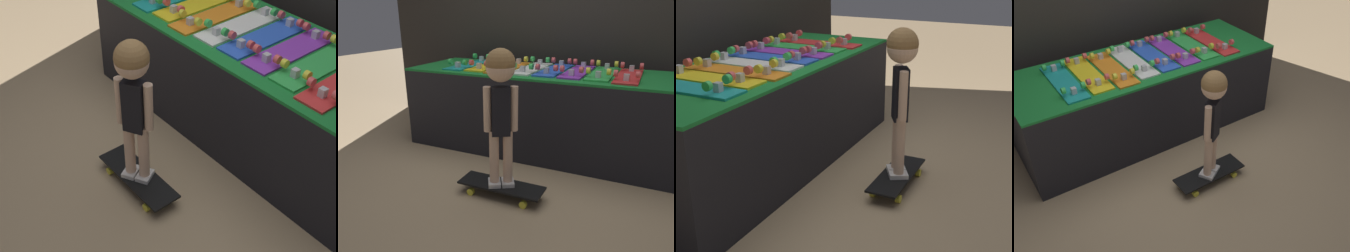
{
  "view_description": "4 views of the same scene",
  "coord_description": "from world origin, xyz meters",
  "views": [
    {
      "loc": [
        1.86,
        -1.59,
        2.24
      ],
      "look_at": [
        0.06,
        -0.15,
        0.38
      ],
      "focal_mm": 50.0,
      "sensor_mm": 36.0,
      "label": 1
    },
    {
      "loc": [
        0.96,
        -2.3,
        1.27
      ],
      "look_at": [
        -0.02,
        -0.16,
        0.46
      ],
      "focal_mm": 35.0,
      "sensor_mm": 36.0,
      "label": 2
    },
    {
      "loc": [
        -2.65,
        -1.31,
        1.48
      ],
      "look_at": [
        -0.06,
        -0.05,
        0.41
      ],
      "focal_mm": 50.0,
      "sensor_mm": 36.0,
      "label": 3
    },
    {
      "loc": [
        -1.55,
        -2.35,
        2.39
      ],
      "look_at": [
        -0.03,
        -0.1,
        0.44
      ],
      "focal_mm": 42.0,
      "sensor_mm": 36.0,
      "label": 4
    }
  ],
  "objects": [
    {
      "name": "ground_plane",
      "position": [
        0.0,
        0.0,
        0.0
      ],
      "size": [
        16.0,
        16.0,
        0.0
      ],
      "primitive_type": "plane",
      "color": "tan"
    },
    {
      "name": "back_wall",
      "position": [
        0.0,
        1.26,
        1.4
      ],
      "size": [
        4.39,
        0.1,
        2.79
      ],
      "color": "black",
      "rests_on": "ground_plane"
    },
    {
      "name": "display_rack",
      "position": [
        0.0,
        0.6,
        0.38
      ],
      "size": [
        2.48,
        0.88,
        0.77
      ],
      "color": "black",
      "rests_on": "ground_plane"
    },
    {
      "name": "skateboard_teal_on_rack",
      "position": [
        -0.76,
        0.59,
        0.78
      ],
      "size": [
        0.19,
        0.71,
        0.09
      ],
      "color": "teal",
      "rests_on": "display_rack"
    },
    {
      "name": "skateboard_yellow_on_rack",
      "position": [
        -0.55,
        0.62,
        0.78
      ],
      "size": [
        0.19,
        0.71,
        0.09
      ],
      "color": "yellow",
      "rests_on": "display_rack"
    },
    {
      "name": "skateboard_orange_on_rack",
      "position": [
        -0.33,
        0.58,
        0.78
      ],
      "size": [
        0.19,
        0.71,
        0.09
      ],
      "color": "orange",
      "rests_on": "display_rack"
    },
    {
      "name": "skateboard_white_on_rack",
      "position": [
        -0.11,
        0.62,
        0.78
      ],
      "size": [
        0.19,
        0.71,
        0.09
      ],
      "color": "white",
      "rests_on": "display_rack"
    },
    {
      "name": "skateboard_blue_on_rack",
      "position": [
        0.11,
        0.63,
        0.78
      ],
      "size": [
        0.19,
        0.71,
        0.09
      ],
      "color": "blue",
      "rests_on": "display_rack"
    },
    {
      "name": "skateboard_purple_on_rack",
      "position": [
        0.33,
        0.62,
        0.78
      ],
      "size": [
        0.19,
        0.71,
        0.09
      ],
      "color": "purple",
      "rests_on": "display_rack"
    },
    {
      "name": "skateboard_green_on_rack",
      "position": [
        0.55,
        0.62,
        0.78
      ],
      "size": [
        0.19,
        0.71,
        0.09
      ],
      "color": "green",
      "rests_on": "display_rack"
    },
    {
      "name": "skateboard_red_on_rack",
      "position": [
        0.76,
        0.58,
        0.78
      ],
      "size": [
        0.19,
        0.71,
        0.09
      ],
      "color": "red",
      "rests_on": "display_rack"
    },
    {
      "name": "skateboard_on_floor",
      "position": [
        0.05,
        -0.39,
        0.07
      ],
      "size": [
        0.63,
        0.2,
        0.09
      ],
      "color": "black",
      "rests_on": "ground_plane"
    },
    {
      "name": "child",
      "position": [
        0.05,
        -0.39,
        0.77
      ],
      "size": [
        0.22,
        0.2,
        0.97
      ],
      "rotation": [
        0.0,
        0.0,
        0.51
      ],
      "color": "silver",
      "rests_on": "skateboard_on_floor"
    }
  ]
}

